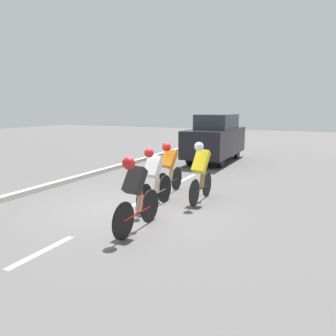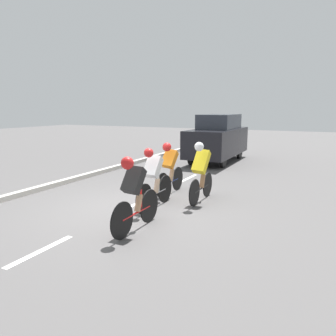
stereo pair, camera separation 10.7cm
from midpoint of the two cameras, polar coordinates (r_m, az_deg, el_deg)
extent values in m
plane|color=#565454|center=(7.93, -7.40, -6.97)|extent=(60.00, 60.00, 0.00)
cube|color=white|center=(6.01, -21.55, -13.38)|extent=(0.12, 1.40, 0.01)
cube|color=white|center=(8.37, -5.38, -5.97)|extent=(0.12, 1.40, 0.01)
cube|color=white|center=(11.15, 3.02, -1.79)|extent=(0.12, 1.40, 0.01)
cube|color=beige|center=(10.31, -20.90, -3.10)|extent=(0.20, 26.13, 0.14)
cylinder|color=black|center=(6.85, -3.60, -6.63)|extent=(0.03, 0.70, 0.70)
cylinder|color=black|center=(6.04, -8.26, -9.10)|extent=(0.03, 0.70, 0.70)
cylinder|color=red|center=(6.44, -5.77, -7.79)|extent=(0.04, 1.00, 0.04)
cylinder|color=red|center=(6.52, -5.01, -5.61)|extent=(0.04, 0.04, 0.42)
cylinder|color=white|center=(6.45, -5.56, -6.82)|extent=(0.07, 0.07, 0.16)
cylinder|color=tan|center=(6.45, -5.46, -6.08)|extent=(0.12, 0.23, 0.36)
cube|color=black|center=(6.17, -6.28, -2.13)|extent=(0.34, 0.45, 0.54)
sphere|color=red|center=(5.92, -7.38, 0.84)|extent=(0.24, 0.24, 0.24)
cylinder|color=black|center=(8.26, -0.92, -3.65)|extent=(0.03, 0.70, 0.70)
cylinder|color=black|center=(7.37, -4.54, -5.43)|extent=(0.03, 0.70, 0.70)
cylinder|color=#B7B7BC|center=(7.81, -2.63, -4.49)|extent=(0.04, 1.05, 0.04)
cylinder|color=#B7B7BC|center=(7.92, -2.02, -2.71)|extent=(0.04, 0.04, 0.42)
cylinder|color=#1999D8|center=(7.83, -2.46, -3.70)|extent=(0.07, 0.07, 0.16)
cylinder|color=beige|center=(7.83, -2.37, -3.08)|extent=(0.12, 0.23, 0.36)
cube|color=white|center=(7.57, -2.98, 0.24)|extent=(0.33, 0.45, 0.53)
sphere|color=red|center=(7.33, -3.78, 2.65)|extent=(0.22, 0.22, 0.22)
cylinder|color=black|center=(8.85, 6.46, -2.88)|extent=(0.03, 0.66, 0.66)
cylinder|color=black|center=(7.98, 4.23, -4.31)|extent=(0.03, 0.66, 0.66)
cylinder|color=black|center=(8.42, 5.40, -3.56)|extent=(0.04, 0.95, 0.04)
cylinder|color=black|center=(8.52, 5.81, -1.94)|extent=(0.04, 0.04, 0.42)
cylinder|color=white|center=(8.44, 5.53, -2.82)|extent=(0.07, 0.07, 0.16)
cylinder|color=#9E704C|center=(8.44, 5.59, -2.26)|extent=(0.12, 0.23, 0.36)
cube|color=yellow|center=(8.17, 5.39, 1.14)|extent=(0.36, 0.50, 0.62)
sphere|color=white|center=(7.91, 5.04, 3.73)|extent=(0.23, 0.23, 0.23)
cylinder|color=black|center=(9.50, 1.22, -1.85)|extent=(0.03, 0.68, 0.68)
cylinder|color=black|center=(8.64, -1.42, -3.08)|extent=(0.03, 0.68, 0.68)
cylinder|color=navy|center=(9.07, -0.04, -2.43)|extent=(0.04, 0.97, 0.04)
cylinder|color=navy|center=(9.17, 0.42, -0.94)|extent=(0.04, 0.04, 0.42)
cylinder|color=green|center=(9.09, 0.10, -1.76)|extent=(0.07, 0.07, 0.16)
cylinder|color=#DBAD84|center=(9.09, 0.16, -1.24)|extent=(0.12, 0.23, 0.36)
cube|color=orange|center=(8.84, -0.16, 1.60)|extent=(0.37, 0.44, 0.55)
sphere|color=red|center=(8.59, -0.63, 3.67)|extent=(0.23, 0.23, 0.23)
cylinder|color=black|center=(13.31, 9.01, 1.47)|extent=(0.14, 0.64, 0.64)
cylinder|color=black|center=(13.75, 3.57, 1.86)|extent=(0.14, 0.64, 0.64)
cylinder|color=black|center=(15.85, 11.73, 2.80)|extent=(0.14, 0.64, 0.64)
cylinder|color=black|center=(16.22, 7.06, 3.11)|extent=(0.14, 0.64, 0.64)
cube|color=black|center=(14.69, 8.00, 4.57)|extent=(1.70, 4.28, 1.14)
cube|color=#2D333D|center=(14.84, 8.33, 8.03)|extent=(1.39, 2.36, 0.63)
camera|label=1|loc=(0.05, -90.39, -0.07)|focal=35.00mm
camera|label=2|loc=(0.05, 89.61, 0.07)|focal=35.00mm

